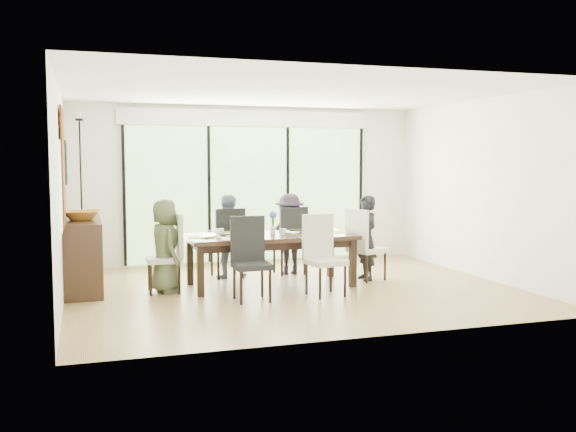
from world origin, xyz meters
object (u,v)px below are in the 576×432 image
object	(u,v)px
chair_near_right	(326,255)
person_far_right	(290,234)
table_top	(271,237)
chair_far_right	(289,240)
person_left_end	(165,246)
chair_near_left	(252,259)
cup_b	(283,232)
sideboard	(83,254)
cup_c	(321,229)
chair_left_end	(164,253)
chair_far_left	(227,242)
bowl	(82,215)
vase	(273,230)
person_right_end	(366,238)
cup_a	(220,232)
laptop	(213,237)
person_far_left	(227,236)
chair_right_end	(367,244)

from	to	relation	value
chair_near_right	person_far_right	bearing A→B (deg)	79.92
table_top	chair_far_right	size ratio (longest dim) A/B	2.18
person_left_end	chair_far_right	bearing A→B (deg)	-78.33
chair_near_left	cup_b	distance (m)	1.04
sideboard	cup_c	bearing A→B (deg)	-7.73
chair_left_end	chair_far_left	size ratio (longest dim) A/B	1.00
bowl	vase	bearing A→B (deg)	-8.86
bowl	chair_far_right	bearing A→B (deg)	7.33
chair_far_right	person_right_end	world-z (taller)	person_right_end
table_top	person_left_end	world-z (taller)	person_left_end
chair_far_right	chair_near_left	xyz separation A→B (m)	(-1.05, -1.72, 0.00)
cup_a	cup_c	world-z (taller)	same
chair_far_right	vase	xyz separation A→B (m)	(-0.50, -0.80, 0.25)
chair_far_left	bowl	distance (m)	2.18
chair_far_left	vase	distance (m)	0.98
laptop	bowl	world-z (taller)	bowl
laptop	bowl	bearing A→B (deg)	120.25
person_right_end	cup_c	xyz separation A→B (m)	(-0.68, 0.10, 0.15)
person_far_left	table_top	bearing A→B (deg)	123.89
person_right_end	cup_a	distance (m)	2.19
sideboard	bowl	bearing A→B (deg)	-90.00
chair_far_left	cup_a	size ratio (longest dim) A/B	8.87
person_far_left	cup_b	bearing A→B (deg)	128.25
chair_far_left	chair_near_right	size ratio (longest dim) A/B	1.00
chair_far_right	cup_c	xyz separation A→B (m)	(0.25, -0.75, 0.24)
table_top	sideboard	size ratio (longest dim) A/B	1.36
cup_a	cup_b	bearing A→B (deg)	-16.39
chair_far_right	cup_b	distance (m)	1.06
chair_far_right	cup_b	xyz separation A→B (m)	(-0.40, -0.95, 0.24)
chair_far_left	person_far_right	world-z (taller)	person_far_right
person_left_end	laptop	bearing A→B (deg)	-110.07
person_left_end	cup_b	bearing A→B (deg)	-104.56
chair_left_end	cup_c	distance (m)	2.31
chair_far_right	cup_a	bearing A→B (deg)	27.30
chair_near_right	person_left_end	world-z (taller)	person_left_end
cup_b	bowl	xyz separation A→B (m)	(-2.69, 0.55, 0.26)
chair_far_left	vase	world-z (taller)	chair_far_left
chair_far_left	bowl	bearing A→B (deg)	6.80
chair_left_end	vase	distance (m)	1.57
person_far_left	person_far_right	size ratio (longest dim) A/B	1.00
chair_right_end	vase	bearing A→B (deg)	69.69
chair_near_right	cup_b	world-z (taller)	chair_near_right
chair_left_end	laptop	bearing A→B (deg)	83.43
table_top	person_far_right	world-z (taller)	person_far_right
chair_far_left	laptop	size ratio (longest dim) A/B	3.33
person_far_right	cup_c	xyz separation A→B (m)	(0.25, -0.73, 0.15)
chair_near_left	person_far_left	world-z (taller)	person_far_left
chair_near_left	bowl	distance (m)	2.48
chair_near_left	person_far_left	bearing A→B (deg)	88.23
chair_far_left	chair_near_right	xyz separation A→B (m)	(0.95, -1.72, 0.00)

